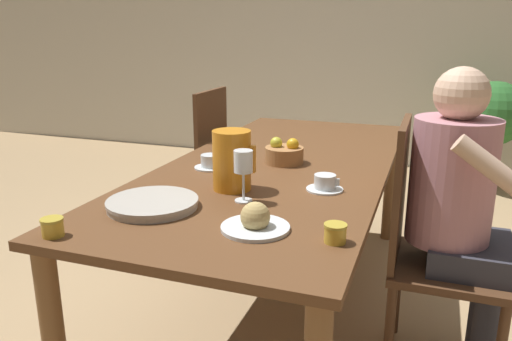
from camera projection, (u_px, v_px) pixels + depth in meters
The scene contains 16 objects.
ground_plane at pixel (278, 306), 2.43m from camera, with size 20.00×20.00×0.00m, color tan.
wall_back at pixel (371, 29), 4.72m from camera, with size 10.00×0.06×2.60m.
dining_table at pixel (280, 180), 2.26m from camera, with size 0.94×2.17×0.72m.
chair_person_side at pixel (428, 246), 1.89m from camera, with size 0.42×0.42×0.98m.
chair_opposite at pixel (194, 171), 2.89m from camera, with size 0.42×0.42×0.98m.
person_seated at pixel (460, 201), 1.82m from camera, with size 0.39×0.41×1.18m.
red_pitcher at pixel (232, 160), 1.83m from camera, with size 0.17×0.14×0.22m.
wine_glass_water at pixel (243, 164), 1.69m from camera, with size 0.07×0.07×0.18m.
teacup_near_person at pixel (325, 184), 1.84m from camera, with size 0.14×0.14×0.06m.
teacup_across at pixel (210, 163), 2.14m from camera, with size 0.14×0.14×0.06m.
serving_tray at pixel (153, 204), 1.66m from camera, with size 0.31×0.31×0.03m.
bread_plate at pixel (255, 221), 1.48m from camera, with size 0.21×0.21×0.09m.
jam_jar_amber at pixel (52, 226), 1.43m from camera, with size 0.07×0.07×0.05m.
jam_jar_red at pixel (335, 232), 1.39m from camera, with size 0.07×0.07×0.05m.
fruit_bowl at pixel (284, 153), 2.22m from camera, with size 0.17×0.17×0.12m.
potted_plant at pixel (493, 117), 4.07m from camera, with size 0.52×0.52×0.90m.
Camera 1 is at (0.62, -2.07, 1.30)m, focal length 35.00 mm.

